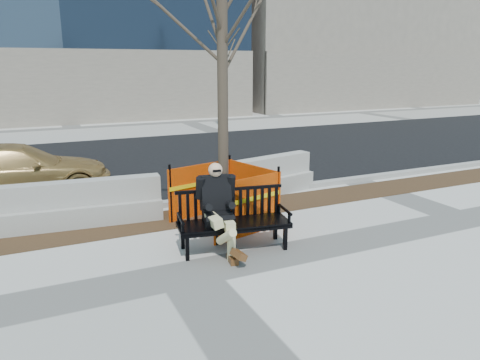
{
  "coord_description": "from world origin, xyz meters",
  "views": [
    {
      "loc": [
        -2.0,
        -6.32,
        3.21
      ],
      "look_at": [
        1.48,
        1.18,
        1.09
      ],
      "focal_mm": 33.98,
      "sensor_mm": 36.0,
      "label": 1
    }
  ],
  "objects_px": {
    "tree_fence": "(224,224)",
    "jersey_barrier_right": "(256,196)",
    "jersey_barrier_left": "(81,225)",
    "seated_man": "(218,249)",
    "sedan": "(20,195)",
    "bench": "(234,249)"
  },
  "relations": [
    {
      "from": "seated_man",
      "to": "sedan",
      "type": "distance_m",
      "value": 6.21
    },
    {
      "from": "sedan",
      "to": "jersey_barrier_right",
      "type": "height_order",
      "value": "sedan"
    },
    {
      "from": "sedan",
      "to": "seated_man",
      "type": "bearing_deg",
      "value": -145.35
    },
    {
      "from": "bench",
      "to": "jersey_barrier_left",
      "type": "height_order",
      "value": "bench"
    },
    {
      "from": "seated_man",
      "to": "jersey_barrier_left",
      "type": "bearing_deg",
      "value": 140.51
    },
    {
      "from": "sedan",
      "to": "jersey_barrier_left",
      "type": "xyz_separation_m",
      "value": [
        1.16,
        -2.92,
        0.0
      ]
    },
    {
      "from": "jersey_barrier_left",
      "to": "jersey_barrier_right",
      "type": "height_order",
      "value": "jersey_barrier_right"
    },
    {
      "from": "seated_man",
      "to": "jersey_barrier_right",
      "type": "xyz_separation_m",
      "value": [
        2.16,
        2.72,
        0.0
      ]
    },
    {
      "from": "tree_fence",
      "to": "sedan",
      "type": "bearing_deg",
      "value": 132.71
    },
    {
      "from": "tree_fence",
      "to": "bench",
      "type": "bearing_deg",
      "value": -105.16
    },
    {
      "from": "seated_man",
      "to": "tree_fence",
      "type": "relative_size",
      "value": 0.25
    },
    {
      "from": "sedan",
      "to": "jersey_barrier_left",
      "type": "relative_size",
      "value": 1.36
    },
    {
      "from": "seated_man",
      "to": "jersey_barrier_left",
      "type": "xyz_separation_m",
      "value": [
        -2.06,
        2.39,
        0.0
      ]
    },
    {
      "from": "tree_fence",
      "to": "sedan",
      "type": "relative_size",
      "value": 1.4
    },
    {
      "from": "bench",
      "to": "jersey_barrier_right",
      "type": "distance_m",
      "value": 3.39
    },
    {
      "from": "seated_man",
      "to": "jersey_barrier_right",
      "type": "bearing_deg",
      "value": 61.3
    },
    {
      "from": "seated_man",
      "to": "tree_fence",
      "type": "distance_m",
      "value": 1.31
    },
    {
      "from": "seated_man",
      "to": "tree_fence",
      "type": "height_order",
      "value": "tree_fence"
    },
    {
      "from": "tree_fence",
      "to": "jersey_barrier_right",
      "type": "height_order",
      "value": "tree_fence"
    },
    {
      "from": "seated_man",
      "to": "sedan",
      "type": "height_order",
      "value": "seated_man"
    },
    {
      "from": "jersey_barrier_left",
      "to": "jersey_barrier_right",
      "type": "relative_size",
      "value": 0.98
    },
    {
      "from": "tree_fence",
      "to": "jersey_barrier_left",
      "type": "relative_size",
      "value": 1.9
    }
  ]
}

